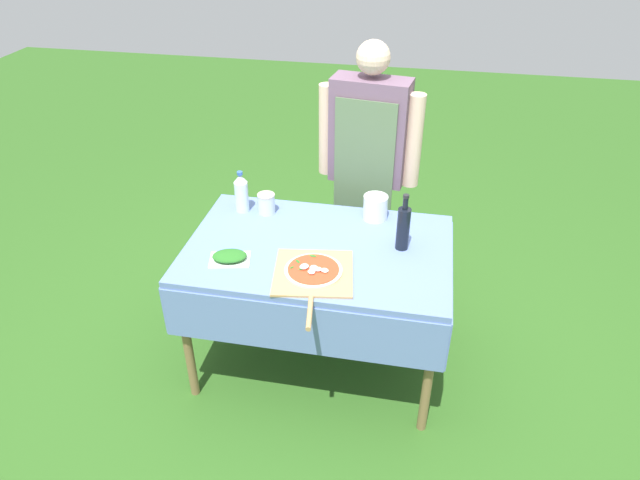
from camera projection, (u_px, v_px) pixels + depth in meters
The scene contains 9 objects.
ground_plane at pixel (318, 359), 3.33m from camera, with size 12.00×12.00×0.00m, color #2D5B1E.
prep_table at pixel (318, 261), 2.95m from camera, with size 1.36×0.89×0.79m.
person_cook at pixel (368, 156), 3.39m from camera, with size 0.61×0.26×1.65m.
pizza_on_peel at pixel (313, 273), 2.69m from camera, with size 0.42×0.61×0.05m.
oil_bottle at pixel (403, 227), 2.83m from camera, with size 0.07×0.07×0.31m.
water_bottle at pixel (241, 193), 3.15m from camera, with size 0.08×0.08×0.24m.
herb_container at pixel (230, 257), 2.79m from camera, with size 0.22×0.18×0.04m.
mixing_tub at pixel (375, 207), 3.10m from camera, with size 0.13×0.13×0.14m, color silver.
sauce_jar at pixel (266, 205), 3.16m from camera, with size 0.10×0.10×0.12m.
Camera 1 is at (0.47, -2.37, 2.40)m, focal length 32.00 mm.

